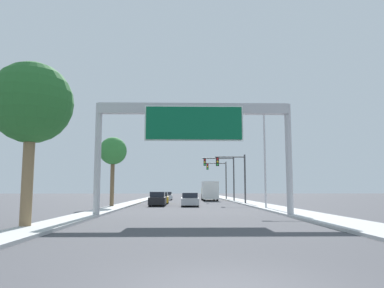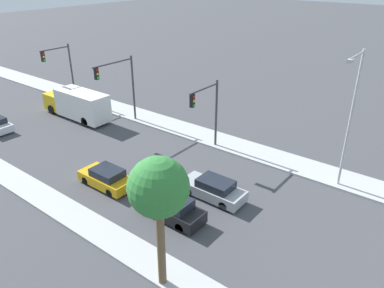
{
  "view_description": "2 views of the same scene",
  "coord_description": "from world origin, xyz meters",
  "px_view_note": "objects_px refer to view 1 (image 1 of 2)",
  "views": [
    {
      "loc": [
        -0.71,
        -7.11,
        1.84
      ],
      "look_at": [
        0.0,
        23.3,
        5.51
      ],
      "focal_mm": 35.0,
      "sensor_mm": 36.0,
      "label": 1
    },
    {
      "loc": [
        -18.0,
        21.39,
        14.56
      ],
      "look_at": [
        1.79,
        36.75,
        2.46
      ],
      "focal_mm": 35.0,
      "sensor_mm": 36.0,
      "label": 2
    }
  ],
  "objects_px": {
    "car_mid_left": "(190,200)",
    "traffic_light_far_intersection": "(220,174)",
    "car_far_left": "(167,196)",
    "car_near_center": "(161,198)",
    "sign_gantry": "(194,125)",
    "street_lamp_right": "(261,146)",
    "truck_box_primary": "(210,191)",
    "traffic_light_mid_block": "(224,171)",
    "palm_tree_foreground": "(31,104)",
    "palm_tree_background": "(113,152)",
    "traffic_light_near_intersection": "(235,171)",
    "car_mid_center": "(158,199)"
  },
  "relations": [
    {
      "from": "truck_box_primary",
      "to": "traffic_light_near_intersection",
      "type": "xyz_separation_m",
      "value": [
        2.09,
        -14.96,
        2.47
      ]
    },
    {
      "from": "sign_gantry",
      "to": "traffic_light_near_intersection",
      "type": "height_order",
      "value": "sign_gantry"
    },
    {
      "from": "car_mid_center",
      "to": "traffic_light_mid_block",
      "type": "relative_size",
      "value": 0.68
    },
    {
      "from": "truck_box_primary",
      "to": "traffic_light_mid_block",
      "type": "xyz_separation_m",
      "value": [
        1.8,
        -4.96,
        2.95
      ]
    },
    {
      "from": "traffic_light_mid_block",
      "to": "traffic_light_far_intersection",
      "type": "xyz_separation_m",
      "value": [
        0.39,
        10.0,
        -0.13
      ]
    },
    {
      "from": "traffic_light_far_intersection",
      "to": "car_near_center",
      "type": "bearing_deg",
      "value": -117.6
    },
    {
      "from": "car_mid_left",
      "to": "palm_tree_foreground",
      "type": "xyz_separation_m",
      "value": [
        -8.0,
        -22.92,
        5.19
      ]
    },
    {
      "from": "car_near_center",
      "to": "palm_tree_background",
      "type": "xyz_separation_m",
      "value": [
        -4.41,
        -9.34,
        4.92
      ]
    },
    {
      "from": "car_far_left",
      "to": "traffic_light_mid_block",
      "type": "xyz_separation_m",
      "value": [
        8.8,
        -8.91,
        3.84
      ]
    },
    {
      "from": "car_mid_left",
      "to": "traffic_light_far_intersection",
      "type": "bearing_deg",
      "value": 76.94
    },
    {
      "from": "car_far_left",
      "to": "traffic_light_near_intersection",
      "type": "bearing_deg",
      "value": -64.33
    },
    {
      "from": "car_near_center",
      "to": "palm_tree_background",
      "type": "relative_size",
      "value": 0.59
    },
    {
      "from": "car_far_left",
      "to": "palm_tree_background",
      "type": "distance_m",
      "value": 26.65
    },
    {
      "from": "palm_tree_background",
      "to": "traffic_light_near_intersection",
      "type": "bearing_deg",
      "value": 27.1
    },
    {
      "from": "car_far_left",
      "to": "street_lamp_right",
      "type": "height_order",
      "value": "street_lamp_right"
    },
    {
      "from": "car_mid_center",
      "to": "street_lamp_right",
      "type": "relative_size",
      "value": 0.46
    },
    {
      "from": "car_mid_left",
      "to": "traffic_light_mid_block",
      "type": "relative_size",
      "value": 0.69
    },
    {
      "from": "car_far_left",
      "to": "palm_tree_foreground",
      "type": "bearing_deg",
      "value": -95.55
    },
    {
      "from": "car_far_left",
      "to": "car_near_center",
      "type": "xyz_separation_m",
      "value": [
        -0.0,
        -16.47,
        0.03
      ]
    },
    {
      "from": "sign_gantry",
      "to": "traffic_light_far_intersection",
      "type": "distance_m",
      "value": 40.54
    },
    {
      "from": "street_lamp_right",
      "to": "traffic_light_near_intersection",
      "type": "bearing_deg",
      "value": 94.88
    },
    {
      "from": "car_mid_center",
      "to": "truck_box_primary",
      "type": "xyz_separation_m",
      "value": [
        7.0,
        18.66,
        0.81
      ]
    },
    {
      "from": "truck_box_primary",
      "to": "traffic_light_far_intersection",
      "type": "distance_m",
      "value": 6.17
    },
    {
      "from": "palm_tree_foreground",
      "to": "sign_gantry",
      "type": "bearing_deg",
      "value": 42.38
    },
    {
      "from": "sign_gantry",
      "to": "car_mid_center",
      "type": "xyz_separation_m",
      "value": [
        -3.5,
        16.41,
        -5.41
      ]
    },
    {
      "from": "car_mid_left",
      "to": "street_lamp_right",
      "type": "relative_size",
      "value": 0.47
    },
    {
      "from": "car_near_center",
      "to": "palm_tree_foreground",
      "type": "relative_size",
      "value": 0.54
    },
    {
      "from": "sign_gantry",
      "to": "traffic_light_near_intersection",
      "type": "distance_m",
      "value": 20.97
    },
    {
      "from": "car_mid_center",
      "to": "street_lamp_right",
      "type": "distance_m",
      "value": 13.24
    },
    {
      "from": "sign_gantry",
      "to": "traffic_light_far_intersection",
      "type": "xyz_separation_m",
      "value": [
        5.68,
        40.1,
        -1.77
      ]
    },
    {
      "from": "palm_tree_foreground",
      "to": "car_mid_left",
      "type": "bearing_deg",
      "value": 70.76
    },
    {
      "from": "traffic_light_mid_block",
      "to": "palm_tree_background",
      "type": "bearing_deg",
      "value": -127.99
    },
    {
      "from": "car_mid_left",
      "to": "palm_tree_foreground",
      "type": "height_order",
      "value": "palm_tree_foreground"
    },
    {
      "from": "traffic_light_far_intersection",
      "to": "car_far_left",
      "type": "bearing_deg",
      "value": -173.22
    },
    {
      "from": "traffic_light_far_intersection",
      "to": "palm_tree_background",
      "type": "relative_size",
      "value": 0.93
    },
    {
      "from": "car_mid_center",
      "to": "palm_tree_background",
      "type": "height_order",
      "value": "palm_tree_background"
    },
    {
      "from": "sign_gantry",
      "to": "car_far_left",
      "type": "relative_size",
      "value": 2.95
    },
    {
      "from": "car_mid_center",
      "to": "palm_tree_background",
      "type": "xyz_separation_m",
      "value": [
        -4.41,
        -3.21,
        4.88
      ]
    },
    {
      "from": "palm_tree_foreground",
      "to": "palm_tree_background",
      "type": "bearing_deg",
      "value": 89.74
    },
    {
      "from": "car_near_center",
      "to": "traffic_light_mid_block",
      "type": "bearing_deg",
      "value": 40.68
    },
    {
      "from": "truck_box_primary",
      "to": "traffic_light_mid_block",
      "type": "height_order",
      "value": "traffic_light_mid_block"
    },
    {
      "from": "traffic_light_near_intersection",
      "to": "traffic_light_mid_block",
      "type": "distance_m",
      "value": 10.02
    },
    {
      "from": "palm_tree_foreground",
      "to": "car_far_left",
      "type": "bearing_deg",
      "value": 84.45
    },
    {
      "from": "sign_gantry",
      "to": "street_lamp_right",
      "type": "bearing_deg",
      "value": 55.19
    },
    {
      "from": "car_far_left",
      "to": "traffic_light_mid_block",
      "type": "bearing_deg",
      "value": -45.36
    },
    {
      "from": "car_far_left",
      "to": "street_lamp_right",
      "type": "relative_size",
      "value": 0.46
    },
    {
      "from": "sign_gantry",
      "to": "car_mid_left",
      "type": "distance_m",
      "value": 16.54
    },
    {
      "from": "traffic_light_far_intersection",
      "to": "car_mid_center",
      "type": "bearing_deg",
      "value": -111.18
    },
    {
      "from": "car_mid_center",
      "to": "traffic_light_near_intersection",
      "type": "distance_m",
      "value": 10.34
    },
    {
      "from": "palm_tree_foreground",
      "to": "street_lamp_right",
      "type": "xyz_separation_m",
      "value": [
        14.5,
        16.65,
        -0.1
      ]
    }
  ]
}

